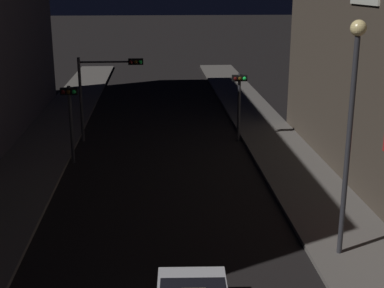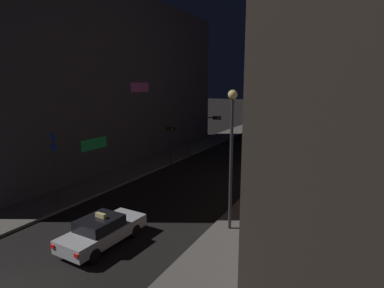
{
  "view_description": "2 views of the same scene",
  "coord_description": "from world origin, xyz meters",
  "px_view_note": "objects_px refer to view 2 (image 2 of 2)",
  "views": [
    {
      "loc": [
        -0.24,
        -5.54,
        8.32
      ],
      "look_at": [
        1.09,
        13.66,
        2.59
      ],
      "focal_mm": 50.33,
      "sensor_mm": 36.0,
      "label": 1
    },
    {
      "loc": [
        10.86,
        -5.16,
        7.66
      ],
      "look_at": [
        -0.56,
        16.75,
        2.92
      ],
      "focal_mm": 29.37,
      "sensor_mm": 36.0,
      "label": 2
    }
  ],
  "objects_px": {
    "traffic_light_right_kerb": "(270,140)",
    "street_lamp_near_block": "(232,141)",
    "traffic_light_overhead": "(202,127)",
    "taxi": "(102,230)",
    "sign_pole_left": "(55,162)",
    "traffic_light_left_kerb": "(171,138)"
  },
  "relations": [
    {
      "from": "taxi",
      "to": "traffic_light_right_kerb",
      "type": "height_order",
      "value": "traffic_light_right_kerb"
    },
    {
      "from": "traffic_light_right_kerb",
      "to": "street_lamp_near_block",
      "type": "xyz_separation_m",
      "value": [
        1.2,
        -13.33,
        2.18
      ]
    },
    {
      "from": "traffic_light_overhead",
      "to": "taxi",
      "type": "bearing_deg",
      "value": -79.19
    },
    {
      "from": "taxi",
      "to": "traffic_light_right_kerb",
      "type": "relative_size",
      "value": 1.2
    },
    {
      "from": "traffic_light_right_kerb",
      "to": "street_lamp_near_block",
      "type": "bearing_deg",
      "value": -84.85
    },
    {
      "from": "taxi",
      "to": "street_lamp_near_block",
      "type": "bearing_deg",
      "value": 40.22
    },
    {
      "from": "traffic_light_overhead",
      "to": "street_lamp_near_block",
      "type": "distance_m",
      "value": 16.3
    },
    {
      "from": "taxi",
      "to": "sign_pole_left",
      "type": "xyz_separation_m",
      "value": [
        -6.2,
        2.57,
        2.12
      ]
    },
    {
      "from": "taxi",
      "to": "street_lamp_near_block",
      "type": "height_order",
      "value": "street_lamp_near_block"
    },
    {
      "from": "traffic_light_overhead",
      "to": "traffic_light_left_kerb",
      "type": "xyz_separation_m",
      "value": [
        -1.37,
        -3.8,
        -0.66
      ]
    },
    {
      "from": "taxi",
      "to": "traffic_light_right_kerb",
      "type": "xyz_separation_m",
      "value": [
        3.73,
        17.5,
        1.96
      ]
    },
    {
      "from": "street_lamp_near_block",
      "to": "traffic_light_left_kerb",
      "type": "bearing_deg",
      "value": 133.99
    },
    {
      "from": "traffic_light_right_kerb",
      "to": "taxi",
      "type": "bearing_deg",
      "value": -102.03
    },
    {
      "from": "traffic_light_overhead",
      "to": "sign_pole_left",
      "type": "height_order",
      "value": "sign_pole_left"
    },
    {
      "from": "sign_pole_left",
      "to": "traffic_light_right_kerb",
      "type": "bearing_deg",
      "value": 56.39
    },
    {
      "from": "traffic_light_right_kerb",
      "to": "street_lamp_near_block",
      "type": "height_order",
      "value": "street_lamp_near_block"
    },
    {
      "from": "sign_pole_left",
      "to": "street_lamp_near_block",
      "type": "height_order",
      "value": "street_lamp_near_block"
    },
    {
      "from": "traffic_light_left_kerb",
      "to": "sign_pole_left",
      "type": "distance_m",
      "value": 11.78
    },
    {
      "from": "traffic_light_left_kerb",
      "to": "street_lamp_near_block",
      "type": "height_order",
      "value": "street_lamp_near_block"
    },
    {
      "from": "traffic_light_left_kerb",
      "to": "street_lamp_near_block",
      "type": "xyz_separation_m",
      "value": [
        9.75,
        -10.1,
        2.17
      ]
    },
    {
      "from": "street_lamp_near_block",
      "to": "traffic_light_overhead",
      "type": "bearing_deg",
      "value": 121.07
    },
    {
      "from": "taxi",
      "to": "traffic_light_overhead",
      "type": "bearing_deg",
      "value": 100.81
    }
  ]
}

